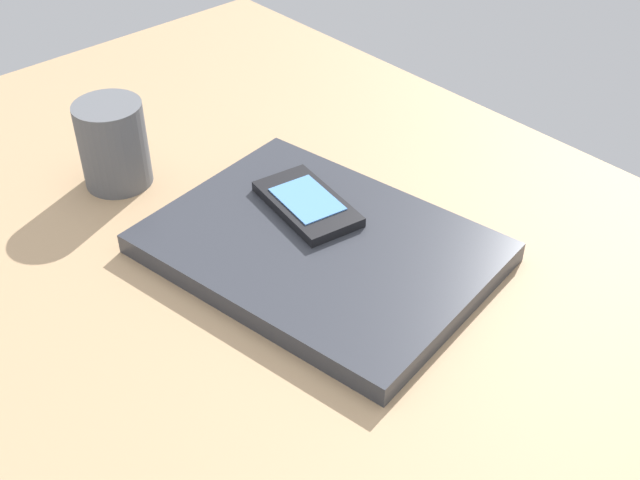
% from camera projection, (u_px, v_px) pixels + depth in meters
% --- Properties ---
extents(desk_surface, '(1.20, 0.80, 0.03)m').
position_uv_depth(desk_surface, '(301.00, 301.00, 0.75)').
color(desk_surface, tan).
rests_on(desk_surface, ground).
extents(laptop_closed, '(0.35, 0.28, 0.02)m').
position_uv_depth(laptop_closed, '(320.00, 248.00, 0.77)').
color(laptop_closed, '#33353D').
rests_on(laptop_closed, desk_surface).
extents(cell_phone_on_laptop, '(0.12, 0.08, 0.01)m').
position_uv_depth(cell_phone_on_laptop, '(307.00, 204.00, 0.81)').
color(cell_phone_on_laptop, black).
rests_on(cell_phone_on_laptop, laptop_closed).
extents(pen_cup, '(0.07, 0.07, 0.09)m').
position_uv_depth(pen_cup, '(113.00, 144.00, 0.86)').
color(pen_cup, '#595B60').
rests_on(pen_cup, desk_surface).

